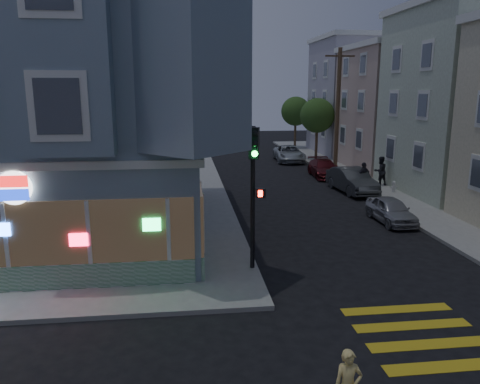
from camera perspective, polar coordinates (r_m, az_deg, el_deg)
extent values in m
plane|color=black|center=(11.90, -8.96, -19.19)|extent=(120.00, 120.00, 0.00)
cube|color=gray|center=(40.50, 26.91, 2.39)|extent=(24.00, 42.00, 0.15)
cube|color=slate|center=(22.13, -24.47, 9.91)|extent=(14.00, 14.00, 11.00)
cube|color=silver|center=(22.23, -24.09, 5.67)|extent=(14.30, 14.30, 0.25)
cylinder|color=white|center=(15.11, -25.83, 0.47)|extent=(1.00, 0.12, 1.00)
cube|color=#B89C8E|center=(39.96, 21.74, 9.35)|extent=(12.00, 8.60, 9.00)
cube|color=#9893A2|center=(48.04, 16.65, 10.98)|extent=(12.00, 8.60, 10.50)
cylinder|color=#4C3826|center=(36.04, 11.82, 9.71)|extent=(0.30, 0.30, 9.00)
cube|color=#4C3826|center=(36.08, 12.10, 15.91)|extent=(2.20, 0.12, 0.12)
cylinder|color=#4C3826|center=(42.03, 9.30, 6.20)|extent=(0.24, 0.24, 3.20)
sphere|color=#284D1B|center=(41.85, 9.40, 9.19)|extent=(3.00, 3.00, 3.00)
cylinder|color=#4C3826|center=(49.73, 6.74, 7.22)|extent=(0.24, 0.24, 3.20)
sphere|color=#284D1B|center=(49.58, 6.80, 9.76)|extent=(3.00, 3.00, 3.00)
imported|color=black|center=(31.24, 16.73, 2.47)|extent=(1.05, 0.90, 1.86)
imported|color=#25232C|center=(29.20, 14.85, 1.81)|extent=(1.11, 0.81, 1.75)
imported|color=#9B9CA2|center=(23.27, 17.94, -2.13)|extent=(1.45, 3.52, 1.20)
imported|color=#35383A|center=(29.35, 13.49, 1.39)|extent=(2.00, 4.69, 1.50)
imported|color=#541318|center=(34.16, 10.21, 2.84)|extent=(1.95, 4.38, 1.25)
imported|color=#AEB5B9|center=(41.09, 5.98, 4.67)|extent=(2.63, 5.15, 1.39)
cylinder|color=black|center=(15.72, 1.56, -0.86)|extent=(0.16, 0.16, 4.88)
cube|color=black|center=(15.19, 1.72, 5.96)|extent=(0.38, 0.36, 1.03)
sphere|color=black|center=(15.00, 1.82, 7.12)|extent=(0.20, 0.20, 0.20)
sphere|color=black|center=(15.03, 1.81, 5.89)|extent=(0.20, 0.20, 0.20)
sphere|color=#19F23F|center=(15.07, 1.81, 4.68)|extent=(0.20, 0.20, 0.20)
cube|color=black|center=(15.54, 2.55, -0.11)|extent=(0.36, 0.29, 0.31)
cube|color=#FF2614|center=(15.43, 2.62, -0.19)|extent=(0.21, 0.02, 0.21)
cylinder|color=silver|center=(29.51, 18.24, 0.49)|extent=(0.21, 0.21, 0.53)
sphere|color=silver|center=(29.45, 18.28, 1.08)|extent=(0.23, 0.23, 0.23)
cylinder|color=silver|center=(29.50, 18.24, 0.57)|extent=(0.40, 0.11, 0.11)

